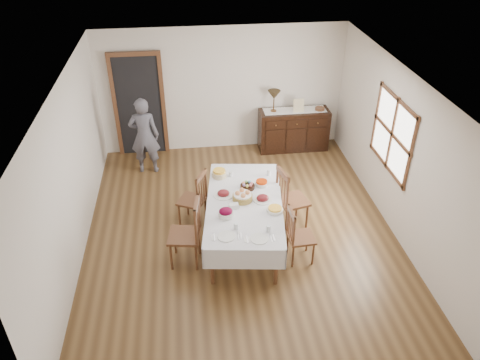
{
  "coord_description": "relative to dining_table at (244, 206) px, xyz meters",
  "views": [
    {
      "loc": [
        -0.76,
        -6.03,
        4.9
      ],
      "look_at": [
        0.0,
        0.1,
        0.95
      ],
      "focal_mm": 35.0,
      "sensor_mm": 36.0,
      "label": 1
    }
  ],
  "objects": [
    {
      "name": "glass_far_b",
      "position": [
        0.5,
        0.7,
        0.15
      ],
      "size": [
        0.06,
        0.06,
        0.11
      ],
      "color": "white",
      "rests_on": "dining_table"
    },
    {
      "name": "chair_left_far",
      "position": [
        -0.75,
        0.58,
        -0.18
      ],
      "size": [
        0.55,
        0.55,
        0.99
      ],
      "rotation": [
        0.0,
        0.0,
        -2.02
      ],
      "color": "brown",
      "rests_on": "ground"
    },
    {
      "name": "beet_bowl",
      "position": [
        -0.32,
        -0.34,
        0.16
      ],
      "size": [
        0.22,
        0.22,
        0.15
      ],
      "color": "white",
      "rests_on": "dining_table"
    },
    {
      "name": "setting_right",
      "position": [
        0.13,
        -0.86,
        0.11
      ],
      "size": [
        0.44,
        0.31,
        0.1
      ],
      "color": "white",
      "rests_on": "dining_table"
    },
    {
      "name": "ham_platter_a",
      "position": [
        -0.3,
        0.21,
        0.12
      ],
      "size": [
        0.31,
        0.31,
        0.11
      ],
      "color": "white",
      "rests_on": "dining_table"
    },
    {
      "name": "room_shell",
      "position": [
        -0.17,
        0.66,
        0.96
      ],
      "size": [
        5.02,
        6.02,
        2.65
      ],
      "color": "silver",
      "rests_on": "ground"
    },
    {
      "name": "glass_far_a",
      "position": [
        -0.13,
        0.75,
        0.14
      ],
      "size": [
        0.07,
        0.07,
        0.09
      ],
      "color": "white",
      "rests_on": "dining_table"
    },
    {
      "name": "dining_table",
      "position": [
        0.0,
        0.0,
        0.0
      ],
      "size": [
        1.43,
        2.38,
        0.77
      ],
      "rotation": [
        0.0,
        0.0,
        -0.13
      ],
      "color": "silver",
      "rests_on": "ground"
    },
    {
      "name": "sideboard",
      "position": [
        1.45,
        2.96,
        -0.24
      ],
      "size": [
        1.46,
        0.53,
        0.88
      ],
      "color": "black",
      "rests_on": "ground"
    },
    {
      "name": "deco_bowl",
      "position": [
        1.97,
        2.92,
        0.23
      ],
      "size": [
        0.2,
        0.2,
        0.06
      ],
      "color": "brown",
      "rests_on": "sideboard"
    },
    {
      "name": "table_lamp",
      "position": [
        1.0,
        2.98,
        0.55
      ],
      "size": [
        0.26,
        0.26,
        0.46
      ],
      "color": "brown",
      "rests_on": "sideboard"
    },
    {
      "name": "pineapple_bowl",
      "position": [
        -0.32,
        0.76,
        0.15
      ],
      "size": [
        0.24,
        0.24,
        0.13
      ],
      "color": "#CCBA8A",
      "rests_on": "dining_table"
    },
    {
      "name": "ground",
      "position": [
        -0.02,
        0.24,
        -0.68
      ],
      "size": [
        6.0,
        6.0,
        0.0
      ],
      "primitive_type": "plane",
      "color": "brown"
    },
    {
      "name": "runner",
      "position": [
        1.45,
        2.98,
        0.2
      ],
      "size": [
        1.3,
        0.35,
        0.01
      ],
      "color": "white",
      "rests_on": "sideboard"
    },
    {
      "name": "chair_right_near",
      "position": [
        0.74,
        -0.53,
        -0.21
      ],
      "size": [
        0.4,
        0.4,
        0.92
      ],
      "rotation": [
        0.0,
        0.0,
        1.62
      ],
      "color": "brown",
      "rests_on": "ground"
    },
    {
      "name": "chair_right_far",
      "position": [
        0.79,
        0.31,
        -0.12
      ],
      "size": [
        0.55,
        0.55,
        1.1
      ],
      "rotation": [
        0.0,
        0.0,
        1.8
      ],
      "color": "brown",
      "rests_on": "ground"
    },
    {
      "name": "person",
      "position": [
        -1.62,
        2.4,
        0.15
      ],
      "size": [
        0.53,
        0.36,
        1.66
      ],
      "primitive_type": "imported",
      "rotation": [
        0.0,
        0.0,
        3.09
      ],
      "color": "#53515C",
      "rests_on": "ground"
    },
    {
      "name": "carrot_bowl",
      "position": [
        0.33,
        0.41,
        0.13
      ],
      "size": [
        0.2,
        0.2,
        0.09
      ],
      "color": "white",
      "rests_on": "dining_table"
    },
    {
      "name": "egg_basket",
      "position": [
        0.1,
        0.36,
        0.13
      ],
      "size": [
        0.23,
        0.23,
        0.11
      ],
      "color": "black",
      "rests_on": "dining_table"
    },
    {
      "name": "butter_dish",
      "position": [
        -0.18,
        -0.14,
        0.13
      ],
      "size": [
        0.15,
        0.11,
        0.07
      ],
      "color": "white",
      "rests_on": "dining_table"
    },
    {
      "name": "setting_left",
      "position": [
        -0.31,
        -0.75,
        0.11
      ],
      "size": [
        0.44,
        0.31,
        0.1
      ],
      "color": "white",
      "rests_on": "dining_table"
    },
    {
      "name": "chair_left_near",
      "position": [
        -0.88,
        -0.38,
        -0.12
      ],
      "size": [
        0.53,
        0.53,
        1.11
      ],
      "rotation": [
        0.0,
        0.0,
        -1.73
      ],
      "color": "brown",
      "rests_on": "ground"
    },
    {
      "name": "ham_platter_b",
      "position": [
        0.28,
        0.0,
        0.12
      ],
      "size": [
        0.29,
        0.29,
        0.11
      ],
      "color": "white",
      "rests_on": "dining_table"
    },
    {
      "name": "picture_frame",
      "position": [
        1.51,
        2.9,
        0.34
      ],
      "size": [
        0.22,
        0.08,
        0.28
      ],
      "color": "beige",
      "rests_on": "sideboard"
    },
    {
      "name": "casserole_dish",
      "position": [
        0.42,
        -0.31,
        0.12
      ],
      "size": [
        0.25,
        0.25,
        0.07
      ],
      "color": "white",
      "rests_on": "dining_table"
    },
    {
      "name": "bread_basket",
      "position": [
        -0.02,
        0.04,
        0.16
      ],
      "size": [
        0.31,
        0.31,
        0.17
      ],
      "color": "olive",
      "rests_on": "dining_table"
    }
  ]
}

